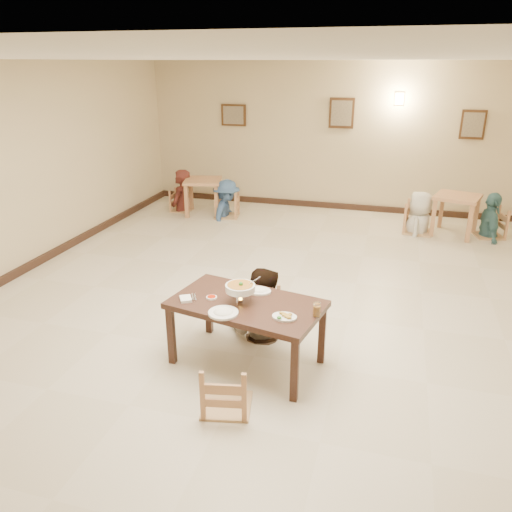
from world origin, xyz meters
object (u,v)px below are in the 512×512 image
(bg_chair_rl, at_px, (421,204))
(bg_diner_c, at_px, (422,192))
(bg_table_right, at_px, (457,203))
(main_diner, at_px, (261,269))
(bg_diner_d, at_px, (495,193))
(bg_chair_lr, at_px, (226,193))
(drink_glass, at_px, (317,310))
(bg_chair_ll, at_px, (181,191))
(chair_far, at_px, (266,295))
(bg_chair_rr, at_px, (492,210))
(bg_table_left, at_px, (203,186))
(main_table, at_px, (247,309))
(curry_warmer, at_px, (240,288))
(bg_diner_a, at_px, (180,170))
(chair_near, at_px, (226,363))
(bg_diner_b, at_px, (226,180))

(bg_chair_rl, height_order, bg_diner_c, bg_diner_c)
(bg_table_right, relative_size, bg_diner_c, 0.59)
(main_diner, height_order, bg_diner_d, bg_diner_d)
(bg_chair_lr, xyz_separation_m, bg_diner_c, (3.75, 0.01, 0.27))
(main_diner, distance_m, drink_glass, 1.06)
(bg_chair_ll, bearing_deg, bg_diner_c, -95.27)
(chair_far, bearing_deg, bg_chair_lr, 92.58)
(drink_glass, bearing_deg, bg_chair_rr, 66.01)
(bg_table_left, height_order, bg_chair_ll, bg_chair_ll)
(bg_table_right, bearing_deg, bg_chair_lr, -179.19)
(main_table, xyz_separation_m, drink_glass, (0.73, -0.11, 0.15))
(bg_chair_rr, height_order, bg_diner_c, bg_diner_c)
(drink_glass, xyz_separation_m, bg_chair_rl, (1.09, 5.10, -0.24))
(curry_warmer, bearing_deg, bg_table_left, 115.37)
(main_table, xyz_separation_m, bg_table_left, (-2.47, 5.06, -0.04))
(main_diner, relative_size, bg_chair_rl, 1.50)
(bg_table_right, distance_m, bg_chair_rr, 0.63)
(drink_glass, xyz_separation_m, bg_diner_c, (1.09, 5.10, 0.00))
(bg_chair_lr, bearing_deg, bg_diner_d, 82.07)
(main_diner, bearing_deg, bg_diner_a, -53.11)
(chair_far, bearing_deg, bg_diner_d, 33.46)
(chair_near, xyz_separation_m, bg_chair_rr, (3.02, 5.87, 0.03))
(bg_chair_rl, distance_m, bg_diner_d, 1.27)
(chair_far, relative_size, bg_chair_ll, 1.05)
(bg_diner_c, bearing_deg, bg_table_left, -80.50)
(bg_table_left, bearing_deg, bg_chair_lr, -8.28)
(curry_warmer, bearing_deg, chair_far, 83.97)
(chair_near, xyz_separation_m, bg_chair_rl, (1.79, 5.75, 0.07))
(drink_glass, xyz_separation_m, bg_diner_b, (-2.66, 5.09, -0.01))
(bg_chair_lr, distance_m, bg_diner_d, 5.00)
(bg_table_right, xyz_separation_m, bg_chair_rl, (-0.62, -0.06, -0.06))
(main_table, height_order, bg_diner_d, bg_diner_d)
(bg_chair_lr, height_order, bg_diner_d, bg_diner_d)
(main_table, relative_size, bg_diner_a, 0.93)
(bg_chair_lr, bearing_deg, bg_diner_c, 80.72)
(drink_glass, height_order, bg_table_right, drink_glass)
(bg_table_right, bearing_deg, bg_diner_b, -179.19)
(curry_warmer, height_order, bg_table_left, curry_warmer)
(bg_chair_lr, relative_size, bg_chair_rl, 0.94)
(chair_far, bearing_deg, main_diner, -145.82)
(main_table, distance_m, bg_chair_rr, 5.95)
(curry_warmer, height_order, bg_diner_d, bg_diner_d)
(main_diner, bearing_deg, bg_diner_d, -121.19)
(bg_chair_ll, bearing_deg, bg_diner_b, -101.35)
(main_diner, height_order, bg_chair_ll, main_diner)
(main_diner, distance_m, bg_chair_lr, 4.75)
(bg_chair_lr, relative_size, bg_diner_a, 0.57)
(curry_warmer, bearing_deg, bg_diner_c, 69.48)
(main_diner, bearing_deg, bg_table_left, -57.73)
(main_table, height_order, bg_table_left, bg_table_left)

